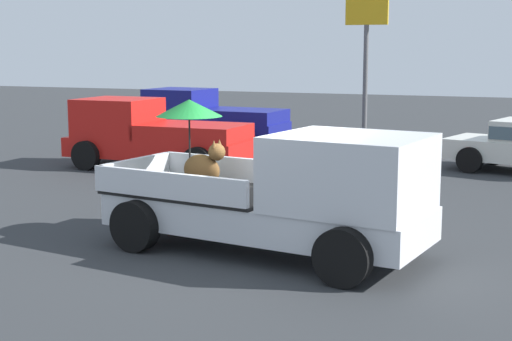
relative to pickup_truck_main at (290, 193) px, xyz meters
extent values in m
plane|color=#2D3033|center=(-0.43, 0.05, -0.96)|extent=(80.00, 80.00, 0.00)
cylinder|color=black|center=(1.45, 0.76, -0.56)|extent=(0.83, 0.39, 0.80)
cylinder|color=black|center=(1.16, -1.18, -0.56)|extent=(0.83, 0.39, 0.80)
cylinder|color=black|center=(-2.01, 1.27, -0.56)|extent=(0.83, 0.39, 0.80)
cylinder|color=black|center=(-2.30, -0.67, -0.56)|extent=(0.83, 0.39, 0.80)
cube|color=silver|center=(-0.43, 0.05, -0.39)|extent=(5.21, 2.51, 0.50)
cube|color=silver|center=(0.96, -0.16, 0.40)|extent=(2.35, 2.15, 1.08)
cube|color=#4C606B|center=(1.95, -0.30, 0.60)|extent=(0.31, 1.71, 0.64)
cube|color=black|center=(-1.56, 0.22, -0.11)|extent=(3.04, 2.23, 0.06)
cube|color=silver|center=(-1.43, 1.13, 0.12)|extent=(2.78, 0.51, 0.40)
cube|color=silver|center=(-1.70, -0.69, 0.12)|extent=(2.78, 0.51, 0.40)
cube|color=silver|center=(-2.90, 0.41, 0.12)|extent=(0.37, 1.83, 0.40)
ellipsoid|color=brown|center=(-1.70, 0.48, 0.18)|extent=(0.72, 0.42, 0.52)
sphere|color=brown|center=(-1.41, 0.44, 0.50)|extent=(0.32, 0.32, 0.28)
cone|color=brown|center=(-1.40, 0.52, 0.64)|extent=(0.10, 0.10, 0.12)
cone|color=brown|center=(-1.42, 0.36, 0.64)|extent=(0.10, 0.10, 0.12)
cylinder|color=black|center=(-1.99, 0.62, 0.50)|extent=(0.03, 0.03, 1.16)
cone|color=#19722D|center=(-1.99, 0.62, 1.18)|extent=(1.25, 1.25, 0.28)
cylinder|color=black|center=(-8.35, 10.64, -0.58)|extent=(0.77, 0.30, 0.76)
cylinder|color=black|center=(-8.24, 12.54, -0.58)|extent=(0.77, 0.30, 0.76)
cylinder|color=black|center=(-5.16, 10.45, -0.58)|extent=(0.77, 0.30, 0.76)
cylinder|color=black|center=(-5.05, 12.35, -0.58)|extent=(0.77, 0.30, 0.76)
cube|color=navy|center=(-6.70, 11.50, -0.41)|extent=(4.90, 2.08, 0.50)
cube|color=navy|center=(-7.90, 11.57, 0.34)|extent=(2.00, 1.91, 1.00)
cube|color=navy|center=(-5.70, 11.44, 0.04)|extent=(2.80, 1.95, 0.40)
cylinder|color=black|center=(-7.59, 5.72, -0.58)|extent=(0.76, 0.26, 0.76)
cylinder|color=black|center=(-7.59, 7.62, -0.58)|extent=(0.76, 0.26, 0.76)
cylinder|color=black|center=(-4.39, 5.72, -0.58)|extent=(0.76, 0.26, 0.76)
cylinder|color=black|center=(-4.39, 7.62, -0.58)|extent=(0.76, 0.26, 0.76)
cube|color=red|center=(-5.99, 6.67, -0.41)|extent=(4.80, 1.81, 0.50)
cube|color=red|center=(-7.19, 6.67, 0.34)|extent=(1.90, 1.80, 1.00)
cube|color=red|center=(-4.99, 6.67, 0.04)|extent=(2.70, 1.81, 0.40)
cylinder|color=black|center=(1.67, 8.95, -0.63)|extent=(0.69, 0.38, 0.66)
cylinder|color=black|center=(2.12, 10.65, -0.63)|extent=(0.69, 0.38, 0.66)
cylinder|color=#59595B|center=(-2.30, 13.99, 0.97)|extent=(0.16, 0.16, 3.86)
cube|color=gold|center=(-2.30, 13.99, 3.35)|extent=(1.40, 0.12, 0.90)
camera|label=1|loc=(3.69, -10.52, 2.16)|focal=52.94mm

